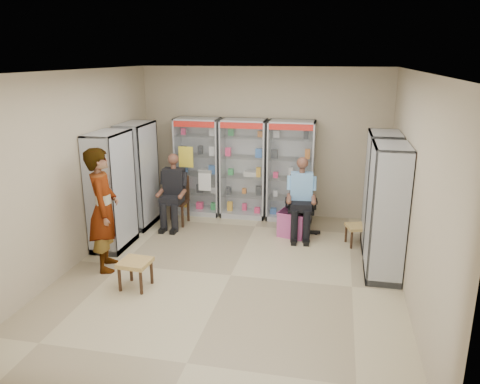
% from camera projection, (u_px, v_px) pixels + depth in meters
% --- Properties ---
extents(floor, '(6.00, 6.00, 0.00)m').
position_uv_depth(floor, '(231.00, 275.00, 7.09)').
color(floor, tan).
rests_on(floor, ground).
extents(room_shell, '(5.02, 6.02, 3.01)m').
position_uv_depth(room_shell, '(230.00, 147.00, 6.53)').
color(room_shell, tan).
rests_on(room_shell, ground).
extents(cabinet_back_left, '(0.90, 0.50, 2.00)m').
position_uv_depth(cabinet_back_left, '(198.00, 167.00, 9.62)').
color(cabinet_back_left, '#B0B2B8').
rests_on(cabinet_back_left, floor).
extents(cabinet_back_mid, '(0.90, 0.50, 2.00)m').
position_uv_depth(cabinet_back_mid, '(244.00, 169.00, 9.44)').
color(cabinet_back_mid, '#ADAFB4').
rests_on(cabinet_back_mid, floor).
extents(cabinet_back_right, '(0.90, 0.50, 2.00)m').
position_uv_depth(cabinet_back_right, '(291.00, 171.00, 9.25)').
color(cabinet_back_right, '#B0B2B7').
rests_on(cabinet_back_right, floor).
extents(cabinet_right_far, '(0.90, 0.50, 2.00)m').
position_uv_depth(cabinet_right_far, '(380.00, 192.00, 7.87)').
color(cabinet_right_far, '#B6B8BE').
rests_on(cabinet_right_far, floor).
extents(cabinet_right_near, '(0.90, 0.50, 2.00)m').
position_uv_depth(cabinet_right_near, '(386.00, 212.00, 6.84)').
color(cabinet_right_near, '#B7B9BF').
rests_on(cabinet_right_near, floor).
extents(cabinet_left_far, '(0.90, 0.50, 2.00)m').
position_uv_depth(cabinet_left_far, '(138.00, 175.00, 8.93)').
color(cabinet_left_far, '#B1B4B9').
rests_on(cabinet_left_far, floor).
extents(cabinet_left_near, '(0.90, 0.50, 2.00)m').
position_uv_depth(cabinet_left_near, '(111.00, 191.00, 7.90)').
color(cabinet_left_near, '#B5B7BD').
rests_on(cabinet_left_near, floor).
extents(wooden_chair, '(0.42, 0.42, 0.94)m').
position_uv_depth(wooden_chair, '(176.00, 201.00, 9.14)').
color(wooden_chair, black).
rests_on(wooden_chair, floor).
extents(seated_customer, '(0.44, 0.60, 1.34)m').
position_uv_depth(seated_customer, '(175.00, 192.00, 9.03)').
color(seated_customer, black).
rests_on(seated_customer, floor).
extents(office_chair, '(0.64, 0.64, 1.09)m').
position_uv_depth(office_chair, '(301.00, 206.00, 8.58)').
color(office_chair, black).
rests_on(office_chair, floor).
extents(seated_shopkeeper, '(0.51, 0.67, 1.38)m').
position_uv_depth(seated_shopkeeper, '(301.00, 199.00, 8.49)').
color(seated_shopkeeper, '#72A1E1').
rests_on(seated_shopkeeper, floor).
extents(pink_trunk, '(0.59, 0.58, 0.47)m').
position_uv_depth(pink_trunk, '(294.00, 223.00, 8.62)').
color(pink_trunk, '#9F3F86').
rests_on(pink_trunk, floor).
extents(tea_glass, '(0.07, 0.07, 0.11)m').
position_uv_depth(tea_glass, '(297.00, 208.00, 8.54)').
color(tea_glass, '#5E2E08').
rests_on(tea_glass, pink_trunk).
extents(woven_stool_a, '(0.46, 0.46, 0.37)m').
position_uv_depth(woven_stool_a, '(357.00, 235.00, 8.18)').
color(woven_stool_a, olive).
rests_on(woven_stool_a, floor).
extents(woven_stool_b, '(0.44, 0.44, 0.41)m').
position_uv_depth(woven_stool_b, '(136.00, 274.00, 6.67)').
color(woven_stool_b, olive).
rests_on(woven_stool_b, floor).
extents(standing_man, '(0.67, 0.81, 1.91)m').
position_uv_depth(standing_man, '(103.00, 210.00, 7.09)').
color(standing_man, gray).
rests_on(standing_man, floor).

